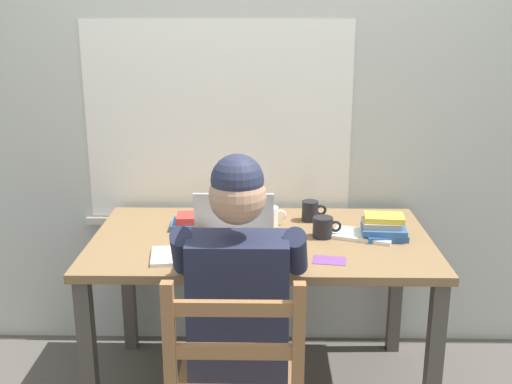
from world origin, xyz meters
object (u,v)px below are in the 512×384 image
Objects in this scene: computer_mouse at (292,256)px; landscape_photo_print at (329,260)px; desk at (261,257)px; coffee_mug_spare at (323,227)px; book_stack_side at (193,222)px; coffee_mug_dark at (311,211)px; coffee_mug_white at (270,216)px; laptop at (233,240)px; seated_person at (240,300)px; book_stack_main at (383,227)px.

landscape_photo_print is (0.15, -0.00, -0.02)m from computer_mouse.
desk is 0.30m from coffee_mug_spare.
computer_mouse is 0.51× the size of book_stack_side.
coffee_mug_dark is at bearing 103.54° from landscape_photo_print.
coffee_mug_spare is 0.27m from landscape_photo_print.
coffee_mug_spare is 0.59m from book_stack_side.
book_stack_side is at bearing -173.93° from coffee_mug_white.
laptop is 0.53m from coffee_mug_dark.
book_stack_side is (-0.31, 0.13, 0.12)m from desk.
book_stack_side is (-0.24, 0.62, 0.08)m from seated_person.
coffee_mug_dark is at bearing 67.15° from seated_person.
computer_mouse is at bearing -102.55° from coffee_mug_dark.
seated_person reaches higher than laptop.
coffee_mug_white is (0.04, 0.16, 0.13)m from desk.
coffee_mug_white is at bearing 6.07° from book_stack_side.
laptop is 1.67× the size of book_stack_main.
laptop is 3.30× the size of computer_mouse.
coffee_mug_white reaches higher than landscape_photo_print.
landscape_photo_print is (0.23, -0.42, -0.04)m from coffee_mug_white.
book_stack_side is at bearing 110.96° from seated_person.
computer_mouse is 0.30m from coffee_mug_spare.
desk is at bearing 56.67° from laptop.
computer_mouse is at bearing 50.50° from seated_person.
laptop reaches higher than computer_mouse.
coffee_mug_dark is 0.37m from book_stack_main.
seated_person reaches higher than coffee_mug_spare.
desk is at bearing -102.72° from coffee_mug_white.
desk is 0.35m from coffee_mug_dark.
seated_person is 0.79m from book_stack_main.
coffee_mug_white is 0.28m from coffee_mug_spare.
coffee_mug_white is 0.48m from landscape_photo_print.
book_stack_main is (0.26, -0.00, 0.00)m from coffee_mug_spare.
computer_mouse is 0.87× the size of coffee_mug_dark.
book_stack_side is at bearing 157.92° from desk.
desk is 7.43× the size of book_stack_side.
seated_person is at bearing -137.25° from landscape_photo_print.
coffee_mug_white is 1.06× the size of coffee_mug_dark.
coffee_mug_dark is 0.22m from coffee_mug_spare.
laptop reaches higher than landscape_photo_print.
laptop is at bearing 176.27° from landscape_photo_print.
computer_mouse is at bearing -78.39° from coffee_mug_white.
book_stack_main reaches higher than coffee_mug_dark.
landscape_photo_print is at bearing -60.83° from coffee_mug_white.
coffee_mug_dark reaches higher than desk.
seated_person is 0.67m from book_stack_side.
coffee_mug_white is 0.94× the size of landscape_photo_print.
landscape_photo_print is at bearing -12.38° from laptop.
desk is at bearing -135.05° from coffee_mug_dark.
desk is 0.55m from book_stack_main.
seated_person is at bearing -98.55° from desk.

